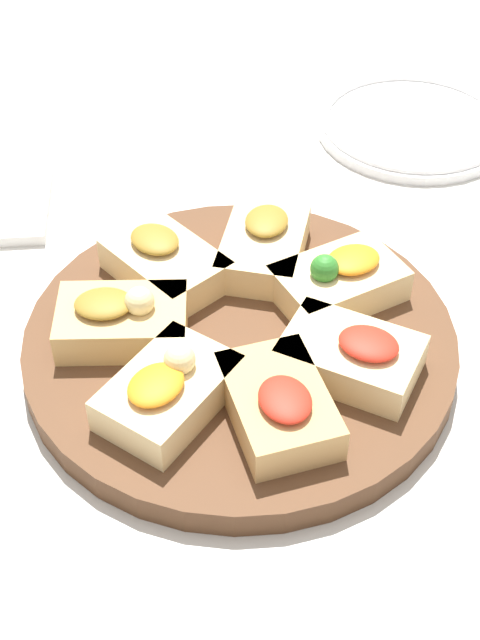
{
  "coord_description": "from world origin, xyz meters",
  "views": [
    {
      "loc": [
        0.49,
        0.11,
        0.52
      ],
      "look_at": [
        0.0,
        0.0,
        0.04
      ],
      "focal_mm": 50.0,
      "sensor_mm": 36.0,
      "label": 1
    }
  ],
  "objects": [
    {
      "name": "focaccia_slice_6",
      "position": [
        0.09,
        -0.03,
        0.04
      ],
      "size": [
        0.12,
        0.1,
        0.05
      ],
      "color": "#E5C689",
      "rests_on": "serving_board"
    },
    {
      "name": "focaccia_slice_0",
      "position": [
        0.08,
        0.05,
        0.04
      ],
      "size": [
        0.12,
        0.11,
        0.04
      ],
      "color": "tan",
      "rests_on": "serving_board"
    },
    {
      "name": "serving_board",
      "position": [
        0.0,
        0.0,
        0.01
      ],
      "size": [
        0.34,
        0.34,
        0.02
      ],
      "primitive_type": "cylinder",
      "color": "#51331E",
      "rests_on": "ground_plane"
    },
    {
      "name": "focaccia_slice_5",
      "position": [
        0.02,
        -0.09,
        0.04
      ],
      "size": [
        0.09,
        0.11,
        0.05
      ],
      "color": "tan",
      "rests_on": "serving_board"
    },
    {
      "name": "plate_left",
      "position": [
        -0.37,
        0.11,
        0.01
      ],
      "size": [
        0.21,
        0.21,
        0.02
      ],
      "color": "white",
      "rests_on": "ground_plane"
    },
    {
      "name": "focaccia_slice_3",
      "position": [
        -0.09,
        -0.0,
        0.04
      ],
      "size": [
        0.1,
        0.07,
        0.04
      ],
      "color": "#E5C689",
      "rests_on": "serving_board"
    },
    {
      "name": "napkin_stack",
      "position": [
        -0.14,
        -0.27,
        0.01
      ],
      "size": [
        0.13,
        0.12,
        0.01
      ],
      "primitive_type": "cube",
      "rotation": [
        0.0,
        0.0,
        0.3
      ],
      "color": "white",
      "rests_on": "ground_plane"
    },
    {
      "name": "focaccia_slice_4",
      "position": [
        -0.05,
        -0.08,
        0.04
      ],
      "size": [
        0.11,
        0.12,
        0.04
      ],
      "color": "#E5C689",
      "rests_on": "serving_board"
    },
    {
      "name": "focaccia_slice_2",
      "position": [
        -0.06,
        0.07,
        0.04
      ],
      "size": [
        0.12,
        0.12,
        0.05
      ],
      "color": "#E5C689",
      "rests_on": "serving_board"
    },
    {
      "name": "ground_plane",
      "position": [
        0.0,
        0.0,
        0.0
      ],
      "size": [
        3.0,
        3.0,
        0.0
      ],
      "primitive_type": "plane",
      "color": "beige"
    },
    {
      "name": "focaccia_slice_1",
      "position": [
        0.02,
        0.09,
        0.04
      ],
      "size": [
        0.09,
        0.11,
        0.04
      ],
      "color": "#E5C689",
      "rests_on": "serving_board"
    }
  ]
}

